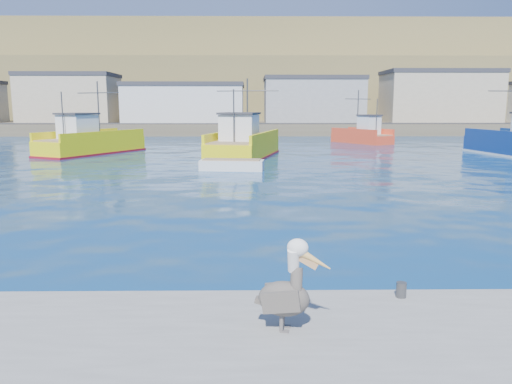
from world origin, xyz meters
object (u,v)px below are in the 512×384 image
at_px(boat_orange, 363,134).
at_px(skiff_mid, 232,166).
at_px(trawler_yellow_a, 90,143).
at_px(pelican, 287,291).
at_px(trawler_yellow_b, 244,145).

relative_size(boat_orange, skiff_mid, 1.81).
relative_size(trawler_yellow_a, skiff_mid, 2.54).
bearing_deg(pelican, boat_orange, 75.84).
bearing_deg(skiff_mid, pelican, -85.92).
xyz_separation_m(trawler_yellow_a, boat_orange, (27.04, 12.50, -0.01)).
xyz_separation_m(trawler_yellow_b, boat_orange, (13.42, 16.05, -0.04)).
relative_size(trawler_yellow_a, pelican, 6.94).
height_order(boat_orange, skiff_mid, boat_orange).
bearing_deg(boat_orange, trawler_yellow_b, -129.91).
distance_m(trawler_yellow_a, trawler_yellow_b, 14.07).
bearing_deg(skiff_mid, trawler_yellow_b, 85.19).
bearing_deg(skiff_mid, boat_orange, 59.64).
height_order(trawler_yellow_b, boat_orange, trawler_yellow_b).
bearing_deg(pelican, trawler_yellow_b, 91.91).
distance_m(trawler_yellow_a, pelican, 39.23).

